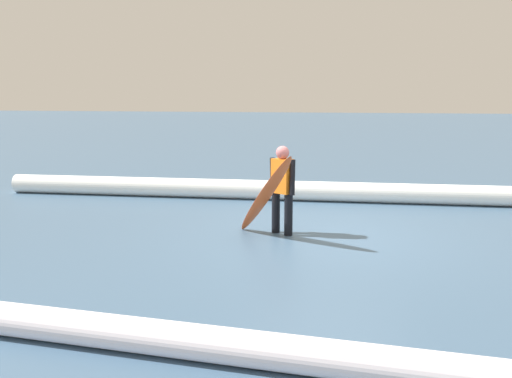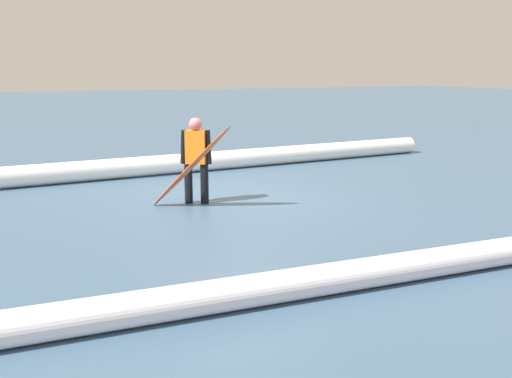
% 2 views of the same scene
% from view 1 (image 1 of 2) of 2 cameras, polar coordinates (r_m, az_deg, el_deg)
% --- Properties ---
extents(ground_plane, '(122.29, 122.29, 0.00)m').
position_cam_1_polar(ground_plane, '(9.31, 7.00, -4.87)').
color(ground_plane, '#3C5873').
extents(surfer, '(0.45, 0.39, 1.48)m').
position_cam_1_polar(surfer, '(9.32, 2.68, 0.39)').
color(surfer, black).
rests_on(surfer, ground_plane).
extents(surfboard, '(1.19, 1.28, 1.44)m').
position_cam_1_polar(surfboard, '(9.03, 0.90, -0.68)').
color(surfboard, '#E55926').
rests_on(surfboard, ground_plane).
extents(wave_crest_foreground, '(14.54, 0.93, 0.43)m').
position_cam_1_polar(wave_crest_foreground, '(12.36, 6.86, -0.24)').
color(wave_crest_foreground, white).
rests_on(wave_crest_foreground, ground_plane).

